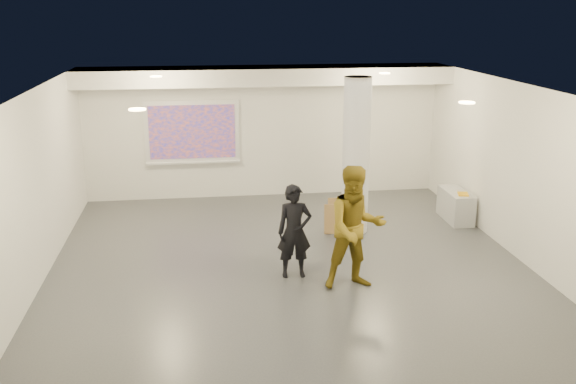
{
  "coord_description": "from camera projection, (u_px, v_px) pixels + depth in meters",
  "views": [
    {
      "loc": [
        -1.41,
        -9.81,
        4.24
      ],
      "look_at": [
        0.0,
        0.4,
        1.25
      ],
      "focal_mm": 40.0,
      "sensor_mm": 36.0,
      "label": 1
    }
  ],
  "objects": [
    {
      "name": "wall_front",
      "position": [
        359.0,
        311.0,
        6.0
      ],
      "size": [
        8.0,
        0.01,
        3.0
      ],
      "primitive_type": "cube",
      "color": "silver",
      "rests_on": "floor"
    },
    {
      "name": "column",
      "position": [
        356.0,
        156.0,
        12.19
      ],
      "size": [
        0.52,
        0.52,
        3.0
      ],
      "primitive_type": "cylinder",
      "color": "white",
      "rests_on": "floor"
    },
    {
      "name": "woman",
      "position": [
        294.0,
        231.0,
        10.28
      ],
      "size": [
        0.56,
        0.37,
        1.53
      ],
      "primitive_type": "imported",
      "rotation": [
        0.0,
        0.0,
        0.01
      ],
      "color": "black",
      "rests_on": "floor"
    },
    {
      "name": "downlight_ne",
      "position": [
        385.0,
        73.0,
        12.53
      ],
      "size": [
        0.22,
        0.22,
        0.02
      ],
      "primitive_type": "cylinder",
      "color": "#FFD382",
      "rests_on": "ceiling"
    },
    {
      "name": "floor",
      "position": [
        291.0,
        270.0,
        10.7
      ],
      "size": [
        8.0,
        9.0,
        0.01
      ],
      "primitive_type": "cube",
      "color": "#3C3F44",
      "rests_on": "ground"
    },
    {
      "name": "man",
      "position": [
        356.0,
        228.0,
        9.82
      ],
      "size": [
        1.0,
        0.8,
        1.95
      ],
      "primitive_type": "imported",
      "rotation": [
        0.0,
        0.0,
        0.07
      ],
      "color": "olive",
      "rests_on": "floor"
    },
    {
      "name": "cardboard_front",
      "position": [
        338.0,
        219.0,
        12.38
      ],
      "size": [
        0.53,
        0.19,
        0.58
      ],
      "primitive_type": "cube",
      "rotation": [
        -0.15,
        0.0,
        -0.1
      ],
      "color": "olive",
      "rests_on": "floor"
    },
    {
      "name": "wall_back",
      "position": [
        263.0,
        132.0,
        14.56
      ],
      "size": [
        8.0,
        0.01,
        3.0
      ],
      "primitive_type": "cube",
      "color": "silver",
      "rests_on": "floor"
    },
    {
      "name": "downlight_se",
      "position": [
        467.0,
        103.0,
        8.73
      ],
      "size": [
        0.22,
        0.22,
        0.02
      ],
      "primitive_type": "cylinder",
      "color": "#FFD382",
      "rests_on": "ceiling"
    },
    {
      "name": "postit_pad",
      "position": [
        463.0,
        194.0,
        12.81
      ],
      "size": [
        0.26,
        0.31,
        0.03
      ],
      "primitive_type": "cube",
      "rotation": [
        0.0,
        0.0,
        -0.27
      ],
      "color": "#E9AA12",
      "rests_on": "credenza"
    },
    {
      "name": "ceiling",
      "position": [
        292.0,
        90.0,
        9.86
      ],
      "size": [
        8.0,
        9.0,
        0.01
      ],
      "primitive_type": "cube",
      "color": "white",
      "rests_on": "floor"
    },
    {
      "name": "downlight_sw",
      "position": [
        137.0,
        109.0,
        8.15
      ],
      "size": [
        0.22,
        0.22,
        0.02
      ],
      "primitive_type": "cylinder",
      "color": "#FFD382",
      "rests_on": "ceiling"
    },
    {
      "name": "wall_left",
      "position": [
        32.0,
        194.0,
        9.76
      ],
      "size": [
        0.01,
        9.0,
        3.0
      ],
      "primitive_type": "cube",
      "color": "silver",
      "rests_on": "floor"
    },
    {
      "name": "credenza",
      "position": [
        456.0,
        206.0,
        13.15
      ],
      "size": [
        0.46,
        1.06,
        0.62
      ],
      "primitive_type": "cube",
      "rotation": [
        0.0,
        0.0,
        -0.02
      ],
      "color": "#9EA0A3",
      "rests_on": "floor"
    },
    {
      "name": "downlight_nw",
      "position": [
        156.0,
        76.0,
        11.96
      ],
      "size": [
        0.22,
        0.22,
        0.02
      ],
      "primitive_type": "cylinder",
      "color": "#FFD382",
      "rests_on": "ceiling"
    },
    {
      "name": "wall_right",
      "position": [
        526.0,
        175.0,
        10.8
      ],
      "size": [
        0.01,
        9.0,
        3.0
      ],
      "primitive_type": "cube",
      "color": "silver",
      "rests_on": "floor"
    },
    {
      "name": "soffit_band",
      "position": [
        265.0,
        75.0,
        13.67
      ],
      "size": [
        8.0,
        1.1,
        0.36
      ],
      "primitive_type": "cube",
      "color": "silver",
      "rests_on": "ceiling"
    },
    {
      "name": "cardboard_back",
      "position": [
        344.0,
        215.0,
        12.45
      ],
      "size": [
        0.64,
        0.26,
        0.68
      ],
      "primitive_type": "cube",
      "rotation": [
        -0.25,
        0.0,
        -0.05
      ],
      "color": "olive",
      "rests_on": "floor"
    },
    {
      "name": "projection_screen",
      "position": [
        192.0,
        133.0,
        14.3
      ],
      "size": [
        2.1,
        0.13,
        1.42
      ],
      "color": "white",
      "rests_on": "wall_back"
    }
  ]
}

